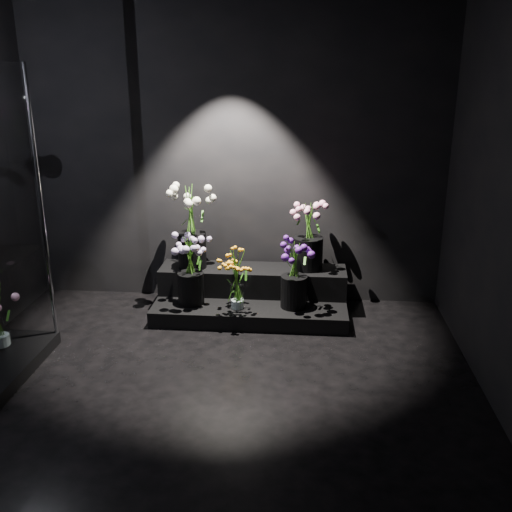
# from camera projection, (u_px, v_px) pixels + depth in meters

# --- Properties ---
(floor) EXTENTS (4.00, 4.00, 0.00)m
(floor) POSITION_uv_depth(u_px,v_px,m) (201.00, 405.00, 3.95)
(floor) COLOR black
(floor) RESTS_ON ground
(wall_back) EXTENTS (4.00, 0.00, 4.00)m
(wall_back) POSITION_uv_depth(u_px,v_px,m) (234.00, 159.00, 5.40)
(wall_back) COLOR black
(wall_back) RESTS_ON floor
(wall_front) EXTENTS (4.00, 0.00, 4.00)m
(wall_front) POSITION_uv_depth(u_px,v_px,m) (62.00, 372.00, 1.62)
(wall_front) COLOR black
(wall_front) RESTS_ON floor
(display_riser) EXTENTS (1.78, 0.79, 0.40)m
(display_riser) POSITION_uv_depth(u_px,v_px,m) (252.00, 295.00, 5.44)
(display_riser) COLOR black
(display_riser) RESTS_ON floor
(bouquet_orange_bells) EXTENTS (0.35, 0.35, 0.53)m
(bouquet_orange_bells) POSITION_uv_depth(u_px,v_px,m) (237.00, 279.00, 5.09)
(bouquet_orange_bells) COLOR white
(bouquet_orange_bells) RESTS_ON display_riser
(bouquet_lilac) EXTENTS (0.37, 0.37, 0.64)m
(bouquet_lilac) POSITION_uv_depth(u_px,v_px,m) (190.00, 265.00, 5.17)
(bouquet_lilac) COLOR black
(bouquet_lilac) RESTS_ON display_riser
(bouquet_purple) EXTENTS (0.42, 0.42, 0.61)m
(bouquet_purple) POSITION_uv_depth(u_px,v_px,m) (294.00, 271.00, 5.10)
(bouquet_purple) COLOR black
(bouquet_purple) RESTS_ON display_riser
(bouquet_cream_roses) EXTENTS (0.48, 0.48, 0.79)m
(bouquet_cream_roses) POSITION_uv_depth(u_px,v_px,m) (191.00, 221.00, 5.35)
(bouquet_cream_roses) COLOR black
(bouquet_cream_roses) RESTS_ON display_riser
(bouquet_pink_roses) EXTENTS (0.40, 0.40, 0.65)m
(bouquet_pink_roses) POSITION_uv_depth(u_px,v_px,m) (309.00, 232.00, 5.34)
(bouquet_pink_roses) COLOR black
(bouquet_pink_roses) RESTS_ON display_riser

